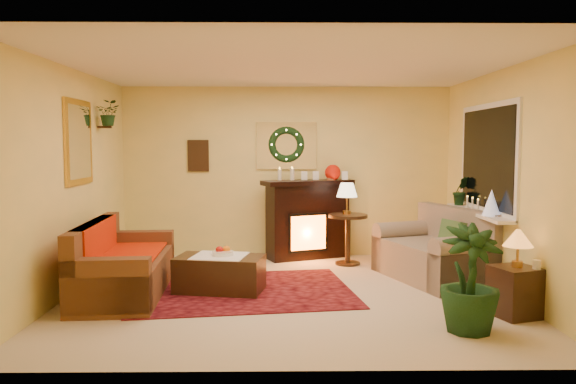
{
  "coord_description": "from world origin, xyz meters",
  "views": [
    {
      "loc": [
        -0.09,
        -6.39,
        1.72
      ],
      "look_at": [
        0.0,
        0.35,
        1.15
      ],
      "focal_mm": 35.0,
      "sensor_mm": 36.0,
      "label": 1
    }
  ],
  "objects_px": {
    "sofa": "(125,257)",
    "end_table_square": "(515,290)",
    "fireplace": "(308,222)",
    "side_table_round": "(348,242)",
    "loveseat": "(433,247)",
    "coffee_table": "(220,274)"
  },
  "relations": [
    {
      "from": "loveseat",
      "to": "sofa",
      "type": "bearing_deg",
      "value": 170.08
    },
    {
      "from": "fireplace",
      "to": "coffee_table",
      "type": "bearing_deg",
      "value": -141.39
    },
    {
      "from": "loveseat",
      "to": "side_table_round",
      "type": "bearing_deg",
      "value": 116.94
    },
    {
      "from": "sofa",
      "to": "fireplace",
      "type": "xyz_separation_m",
      "value": [
        2.19,
        2.05,
        0.12
      ]
    },
    {
      "from": "sofa",
      "to": "loveseat",
      "type": "height_order",
      "value": "loveseat"
    },
    {
      "from": "loveseat",
      "to": "end_table_square",
      "type": "xyz_separation_m",
      "value": [
        0.41,
        -1.54,
        -0.15
      ]
    },
    {
      "from": "side_table_round",
      "to": "coffee_table",
      "type": "xyz_separation_m",
      "value": [
        -1.68,
        -1.48,
        -0.12
      ]
    },
    {
      "from": "end_table_square",
      "to": "side_table_round",
      "type": "bearing_deg",
      "value": 119.32
    },
    {
      "from": "loveseat",
      "to": "end_table_square",
      "type": "height_order",
      "value": "loveseat"
    },
    {
      "from": "fireplace",
      "to": "end_table_square",
      "type": "bearing_deg",
      "value": -78.31
    },
    {
      "from": "sofa",
      "to": "coffee_table",
      "type": "height_order",
      "value": "sofa"
    },
    {
      "from": "fireplace",
      "to": "end_table_square",
      "type": "relative_size",
      "value": 2.42
    },
    {
      "from": "side_table_round",
      "to": "end_table_square",
      "type": "bearing_deg",
      "value": -60.68
    },
    {
      "from": "sofa",
      "to": "end_table_square",
      "type": "bearing_deg",
      "value": -15.82
    },
    {
      "from": "sofa",
      "to": "fireplace",
      "type": "bearing_deg",
      "value": 39.51
    },
    {
      "from": "side_table_round",
      "to": "end_table_square",
      "type": "relative_size",
      "value": 1.44
    },
    {
      "from": "sofa",
      "to": "fireplace",
      "type": "relative_size",
      "value": 1.61
    },
    {
      "from": "sofa",
      "to": "loveseat",
      "type": "distance_m",
      "value": 3.78
    },
    {
      "from": "sofa",
      "to": "side_table_round",
      "type": "xyz_separation_m",
      "value": [
        2.75,
        1.57,
        -0.1
      ]
    },
    {
      "from": "sofa",
      "to": "coffee_table",
      "type": "bearing_deg",
      "value": 1.2
    },
    {
      "from": "sofa",
      "to": "coffee_table",
      "type": "relative_size",
      "value": 1.96
    },
    {
      "from": "side_table_round",
      "to": "end_table_square",
      "type": "xyz_separation_m",
      "value": [
        1.39,
        -2.47,
        -0.05
      ]
    }
  ]
}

